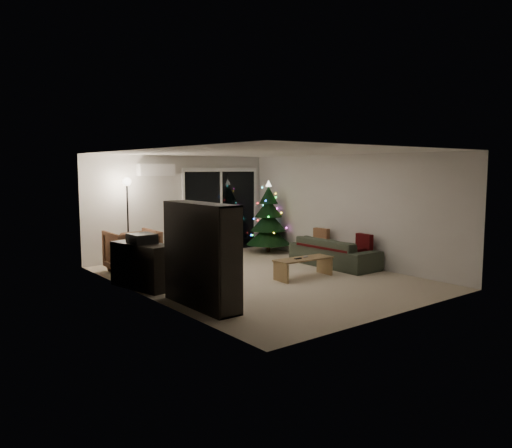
{
  "coord_description": "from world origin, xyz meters",
  "views": [
    {
      "loc": [
        -6.13,
        -7.7,
        2.18
      ],
      "look_at": [
        0.1,
        0.3,
        1.05
      ],
      "focal_mm": 35.0,
      "sensor_mm": 36.0,
      "label": 1
    }
  ],
  "objects_px": {
    "media_cabinet": "(143,266)",
    "coffee_table": "(304,268)",
    "bookshelf": "(190,256)",
    "armchair": "(132,251)",
    "sofa": "(334,252)",
    "christmas_tree": "(268,216)"
  },
  "relations": [
    {
      "from": "media_cabinet",
      "to": "coffee_table",
      "type": "relative_size",
      "value": 1.05
    },
    {
      "from": "bookshelf",
      "to": "armchair",
      "type": "xyz_separation_m",
      "value": [
        0.44,
        3.15,
        -0.37
      ]
    },
    {
      "from": "armchair",
      "to": "coffee_table",
      "type": "bearing_deg",
      "value": 136.13
    },
    {
      "from": "sofa",
      "to": "coffee_table",
      "type": "relative_size",
      "value": 1.7
    },
    {
      "from": "bookshelf",
      "to": "media_cabinet",
      "type": "bearing_deg",
      "value": 92.62
    },
    {
      "from": "armchair",
      "to": "christmas_tree",
      "type": "distance_m",
      "value": 3.91
    },
    {
      "from": "bookshelf",
      "to": "christmas_tree",
      "type": "bearing_deg",
      "value": 40.42
    },
    {
      "from": "bookshelf",
      "to": "media_cabinet",
      "type": "distance_m",
      "value": 1.77
    },
    {
      "from": "armchair",
      "to": "coffee_table",
      "type": "xyz_separation_m",
      "value": [
        2.48,
        -2.63,
        -0.25
      ]
    },
    {
      "from": "sofa",
      "to": "coffee_table",
      "type": "bearing_deg",
      "value": 110.17
    },
    {
      "from": "bookshelf",
      "to": "christmas_tree",
      "type": "distance_m",
      "value": 5.46
    },
    {
      "from": "coffee_table",
      "to": "christmas_tree",
      "type": "height_order",
      "value": "christmas_tree"
    },
    {
      "from": "armchair",
      "to": "bookshelf",
      "type": "bearing_deg",
      "value": 84.95
    },
    {
      "from": "sofa",
      "to": "coffee_table",
      "type": "distance_m",
      "value": 1.47
    },
    {
      "from": "bookshelf",
      "to": "armchair",
      "type": "height_order",
      "value": "bookshelf"
    },
    {
      "from": "coffee_table",
      "to": "armchair",
      "type": "bearing_deg",
      "value": 135.83
    },
    {
      "from": "bookshelf",
      "to": "sofa",
      "type": "height_order",
      "value": "bookshelf"
    },
    {
      "from": "media_cabinet",
      "to": "christmas_tree",
      "type": "distance_m",
      "value": 4.64
    },
    {
      "from": "sofa",
      "to": "armchair",
      "type": "bearing_deg",
      "value": 62.08
    },
    {
      "from": "sofa",
      "to": "christmas_tree",
      "type": "distance_m",
      "value": 2.43
    },
    {
      "from": "media_cabinet",
      "to": "armchair",
      "type": "xyz_separation_m",
      "value": [
        0.44,
        1.43,
        0.04
      ]
    },
    {
      "from": "christmas_tree",
      "to": "armchair",
      "type": "bearing_deg",
      "value": -177.09
    }
  ]
}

